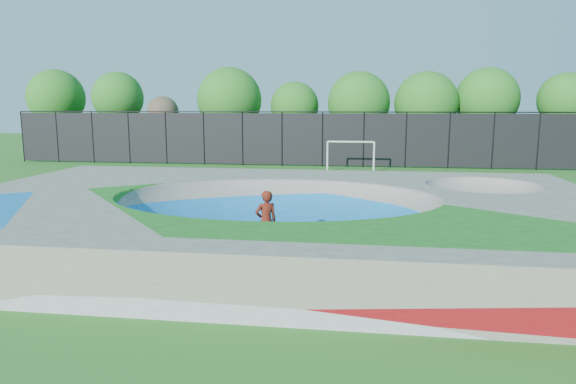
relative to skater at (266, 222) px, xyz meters
name	(u,v)px	position (x,y,z in m)	size (l,w,h in m)	color
ground	(276,238)	(0.03, 1.66, -0.96)	(120.00, 120.00, 0.00)	#23621B
skate_deck	(276,217)	(0.03, 1.66, -0.21)	(22.00, 14.00, 1.50)	gray
skater	(266,222)	(0.00, 0.00, 0.00)	(0.70, 0.46, 1.93)	#B22A0E
skateboard	(266,251)	(0.00, 0.00, -0.94)	(0.78, 0.22, 0.05)	black
soccer_goal	(351,151)	(2.16, 19.48, 0.52)	(3.22, 0.12, 2.13)	silver
fence	(322,138)	(0.03, 22.66, 1.13)	(48.09, 0.09, 4.04)	black
treeline	(325,101)	(-0.14, 27.78, 3.85)	(53.21, 6.77, 7.64)	#483524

